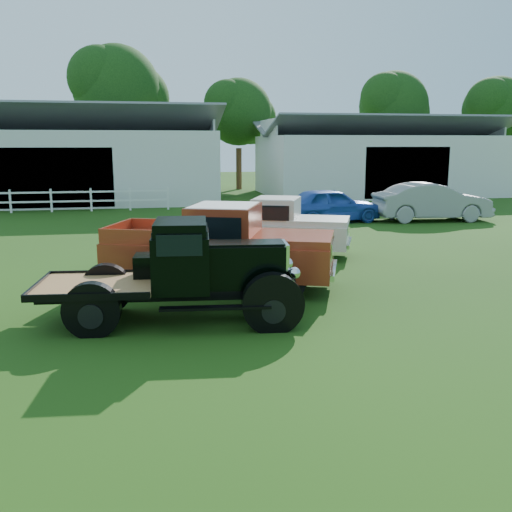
{
  "coord_description": "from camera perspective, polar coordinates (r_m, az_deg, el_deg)",
  "views": [
    {
      "loc": [
        -2.17,
        -11.04,
        3.52
      ],
      "look_at": [
        0.2,
        1.2,
        1.05
      ],
      "focal_mm": 40.0,
      "sensor_mm": 36.0,
      "label": 1
    }
  ],
  "objects": [
    {
      "name": "red_pickup",
      "position": [
        14.05,
        -3.61,
        1.03
      ],
      "size": [
        6.11,
        4.08,
        2.08
      ],
      "primitive_type": null,
      "rotation": [
        0.0,
        0.0,
        -0.36
      ],
      "color": "maroon",
      "rests_on": "ground"
    },
    {
      "name": "shed_right",
      "position": [
        41.34,
        12.26,
        9.69
      ],
      "size": [
        16.8,
        9.2,
        5.2
      ],
      "primitive_type": null,
      "color": "silver",
      "rests_on": "ground"
    },
    {
      "name": "tree_b",
      "position": [
        45.13,
        -13.66,
        13.74
      ],
      "size": [
        6.9,
        6.9,
        11.5
      ],
      "primitive_type": null,
      "color": "black",
      "rests_on": "ground"
    },
    {
      "name": "vintage_flatbed",
      "position": [
        11.44,
        -7.93,
        -1.53
      ],
      "size": [
        5.32,
        2.54,
        2.04
      ],
      "primitive_type": null,
      "rotation": [
        0.0,
        0.0,
        -0.1
      ],
      "color": "black",
      "rests_on": "ground"
    },
    {
      "name": "tree_e",
      "position": [
        51.45,
        22.75,
        11.74
      ],
      "size": [
        5.7,
        5.7,
        9.5
      ],
      "primitive_type": null,
      "color": "black",
      "rests_on": "ground"
    },
    {
      "name": "ground",
      "position": [
        11.78,
        0.15,
        -6.17
      ],
      "size": [
        120.0,
        120.0,
        0.0
      ],
      "primitive_type": "plane",
      "color": "#19370D"
    },
    {
      "name": "misc_car_blue",
      "position": [
        26.04,
        7.45,
        5.08
      ],
      "size": [
        4.79,
        2.47,
        1.56
      ],
      "primitive_type": "imported",
      "rotation": [
        0.0,
        0.0,
        1.71
      ],
      "color": "#264DA9",
      "rests_on": "ground"
    },
    {
      "name": "tree_d",
      "position": [
        49.37,
        13.5,
        12.64
      ],
      "size": [
        6.0,
        6.0,
        10.0
      ],
      "primitive_type": null,
      "color": "black",
      "rests_on": "ground"
    },
    {
      "name": "fence_rail",
      "position": [
        31.71,
        -21.59,
        5.15
      ],
      "size": [
        14.2,
        0.16,
        1.2
      ],
      "primitive_type": null,
      "color": "white",
      "rests_on": "ground"
    },
    {
      "name": "misc_car_grey",
      "position": [
        27.52,
        17.17,
        5.19
      ],
      "size": [
        5.37,
        2.19,
        1.73
      ],
      "primitive_type": "imported",
      "rotation": [
        0.0,
        0.0,
        1.5
      ],
      "color": "gray",
      "rests_on": "ground"
    },
    {
      "name": "tree_c",
      "position": [
        44.63,
        -1.74,
        12.47
      ],
      "size": [
        5.4,
        5.4,
        9.0
      ],
      "primitive_type": null,
      "color": "black",
      "rests_on": "ground"
    },
    {
      "name": "white_pickup",
      "position": [
        18.12,
        1.74,
        2.9
      ],
      "size": [
        5.27,
        3.66,
        1.81
      ],
      "primitive_type": null,
      "rotation": [
        0.0,
        0.0,
        -0.4
      ],
      "color": "beige",
      "rests_on": "ground"
    },
    {
      "name": "shed_left",
      "position": [
        37.36,
        -18.64,
        9.54
      ],
      "size": [
        18.8,
        10.2,
        5.6
      ],
      "primitive_type": null,
      "color": "silver",
      "rests_on": "ground"
    }
  ]
}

